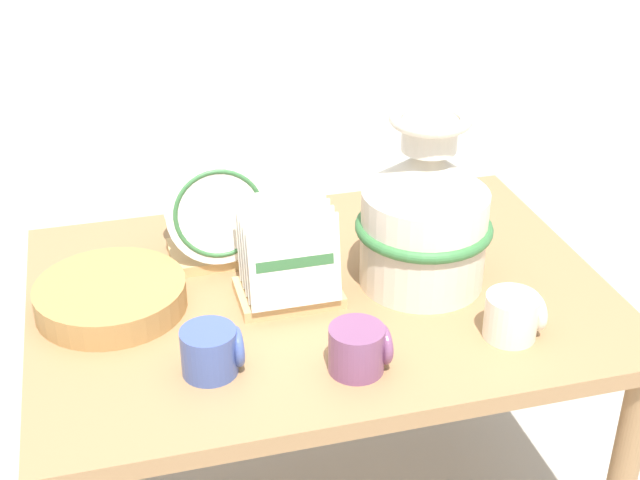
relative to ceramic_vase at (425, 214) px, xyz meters
The scene contains 8 objects.
display_table 0.31m from the ceramic_vase, behind, with size 1.13×0.81×0.61m.
ceramic_vase is the anchor object (origin of this frame).
dish_rack_round_plates 0.43m from the ceramic_vase, 153.02° to the left, with size 0.21×0.16×0.24m.
dish_rack_square_plates 0.28m from the ceramic_vase, behind, with size 0.20×0.15×0.20m.
wicker_charger_stack 0.62m from the ceramic_vase, behind, with size 0.29×0.29×0.05m.
mug_cobalt_glaze 0.50m from the ceramic_vase, 157.45° to the right, with size 0.11×0.10×0.08m.
mug_cream_glaze 0.26m from the ceramic_vase, 67.27° to the right, with size 0.11×0.10×0.08m.
mug_plum_glaze 0.34m from the ceramic_vase, 130.01° to the right, with size 0.11×0.10×0.08m.
Camera 1 is at (-0.39, -1.45, 1.55)m, focal length 50.00 mm.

